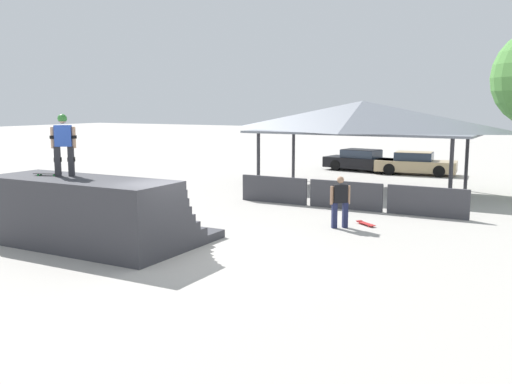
{
  "coord_description": "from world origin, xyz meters",
  "views": [
    {
      "loc": [
        8.58,
        -11.69,
        3.9
      ],
      "look_at": [
        -0.27,
        4.53,
        1.05
      ],
      "focal_mm": 40.0,
      "sensor_mm": 36.0,
      "label": 1
    }
  ],
  "objects_px": {
    "skateboard_on_ground": "(365,223)",
    "parked_car_black": "(362,161)",
    "parked_car_tan": "(415,164)",
    "skater_on_deck": "(63,141)",
    "bystander_walking": "(340,199)",
    "skateboard_on_deck": "(49,174)"
  },
  "relations": [
    {
      "from": "skater_on_deck",
      "to": "skateboard_on_deck",
      "type": "height_order",
      "value": "skater_on_deck"
    },
    {
      "from": "skateboard_on_deck",
      "to": "parked_car_black",
      "type": "xyz_separation_m",
      "value": [
        2.19,
        21.28,
        -1.37
      ]
    },
    {
      "from": "bystander_walking",
      "to": "parked_car_black",
      "type": "relative_size",
      "value": 0.35
    },
    {
      "from": "bystander_walking",
      "to": "skateboard_on_ground",
      "type": "height_order",
      "value": "bystander_walking"
    },
    {
      "from": "parked_car_tan",
      "to": "skateboard_on_ground",
      "type": "bearing_deg",
      "value": -88.99
    },
    {
      "from": "skater_on_deck",
      "to": "bystander_walking",
      "type": "xyz_separation_m",
      "value": [
        6.07,
        5.59,
        -1.98
      ]
    },
    {
      "from": "bystander_walking",
      "to": "parked_car_black",
      "type": "height_order",
      "value": "bystander_walking"
    },
    {
      "from": "skateboard_on_ground",
      "to": "parked_car_black",
      "type": "height_order",
      "value": "parked_car_black"
    },
    {
      "from": "parked_car_tan",
      "to": "parked_car_black",
      "type": "bearing_deg",
      "value": 169.28
    },
    {
      "from": "bystander_walking",
      "to": "parked_car_tan",
      "type": "bearing_deg",
      "value": -124.89
    },
    {
      "from": "skateboard_on_deck",
      "to": "bystander_walking",
      "type": "relative_size",
      "value": 0.49
    },
    {
      "from": "skateboard_on_deck",
      "to": "parked_car_black",
      "type": "bearing_deg",
      "value": 64.64
    },
    {
      "from": "bystander_walking",
      "to": "parked_car_black",
      "type": "bearing_deg",
      "value": -113.71
    },
    {
      "from": "skateboard_on_ground",
      "to": "parked_car_black",
      "type": "relative_size",
      "value": 0.17
    },
    {
      "from": "skater_on_deck",
      "to": "parked_car_black",
      "type": "relative_size",
      "value": 0.37
    },
    {
      "from": "skater_on_deck",
      "to": "parked_car_tan",
      "type": "relative_size",
      "value": 0.38
    },
    {
      "from": "skateboard_on_ground",
      "to": "parked_car_tan",
      "type": "xyz_separation_m",
      "value": [
        -1.8,
        14.5,
        0.54
      ]
    },
    {
      "from": "skater_on_deck",
      "to": "parked_car_tan",
      "type": "xyz_separation_m",
      "value": [
        4.86,
        20.88,
        -2.3
      ]
    },
    {
      "from": "parked_car_black",
      "to": "parked_car_tan",
      "type": "xyz_separation_m",
      "value": [
        3.16,
        -0.26,
        -0.0
      ]
    },
    {
      "from": "skateboard_on_ground",
      "to": "parked_car_tan",
      "type": "height_order",
      "value": "parked_car_tan"
    },
    {
      "from": "skater_on_deck",
      "to": "parked_car_tan",
      "type": "distance_m",
      "value": 21.56
    },
    {
      "from": "parked_car_black",
      "to": "parked_car_tan",
      "type": "distance_m",
      "value": 3.17
    }
  ]
}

